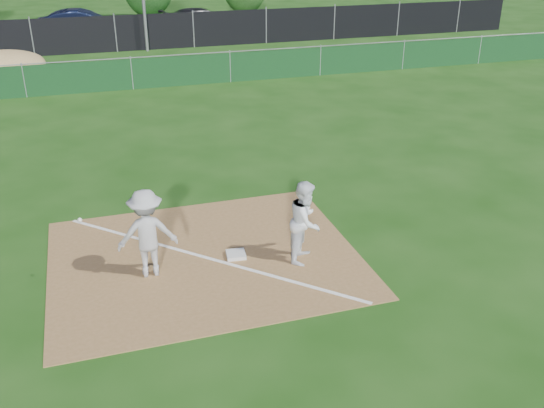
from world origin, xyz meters
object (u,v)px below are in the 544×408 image
at_px(play_at_first, 147,233).
at_px(car_right, 202,20).
at_px(first_base, 236,255).
at_px(runner, 306,221).
at_px(car_mid, 83,25).

relative_size(play_at_first, car_right, 0.36).
xyz_separation_m(first_base, runner, (1.30, -0.46, 0.77)).
relative_size(first_base, car_mid, 0.07).
height_order(first_base, car_mid, car_mid).
distance_m(runner, car_right, 27.30).
distance_m(play_at_first, car_right, 27.53).
relative_size(runner, car_right, 0.34).
distance_m(car_mid, car_right, 6.87).
distance_m(first_base, runner, 1.58).
xyz_separation_m(first_base, car_mid, (-2.12, 26.08, 0.77)).
bearing_deg(play_at_first, runner, -6.12).
height_order(runner, car_right, runner).
bearing_deg(car_right, car_mid, 84.43).
bearing_deg(car_right, runner, 162.58).
distance_m(play_at_first, car_mid, 26.21).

